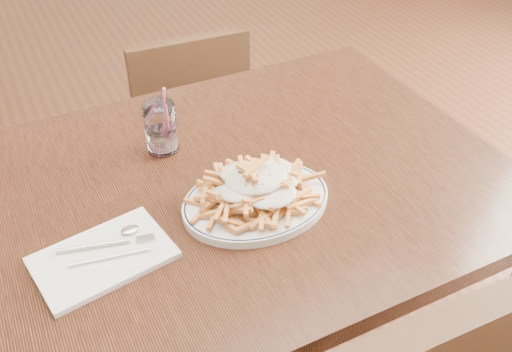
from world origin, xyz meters
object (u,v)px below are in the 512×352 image
chair_far (187,125)px  loaded_fries (256,183)px  water_glass (161,130)px  fries_plate (256,201)px  table (211,216)px

chair_far → loaded_fries: 0.86m
chair_far → water_glass: 0.67m
fries_plate → loaded_fries: loaded_fries is taller
fries_plate → table: bearing=122.9°
table → water_glass: (-0.04, 0.16, 0.13)m
table → fries_plate: fries_plate is taller
table → chair_far: size_ratio=1.54×
chair_far → fries_plate: size_ratio=2.28×
chair_far → table: bearing=-105.8°
water_glass → fries_plate: bearing=-69.3°
chair_far → loaded_fries: bearing=-99.9°
fries_plate → loaded_fries: size_ratio=1.27×
fries_plate → loaded_fries: 0.04m
table → water_glass: size_ratio=8.11×
loaded_fries → water_glass: 0.27m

